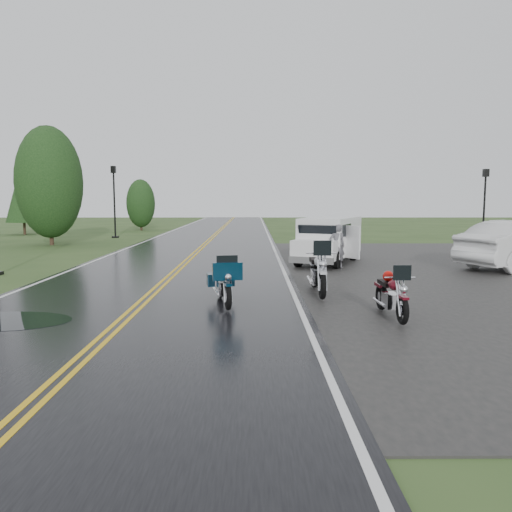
{
  "coord_description": "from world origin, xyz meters",
  "views": [
    {
      "loc": [
        2.72,
        -11.65,
        2.55
      ],
      "look_at": [
        2.8,
        2.0,
        1.0
      ],
      "focal_mm": 35.0,
      "sensor_mm": 36.0,
      "label": 1
    }
  ],
  "objects_px": {
    "motorcycle_silver": "(323,273)",
    "lamp_post_far_right": "(484,209)",
    "motorcycle_teal": "(228,286)",
    "lamp_post_far_left": "(114,202)",
    "motorcycle_red": "(403,299)",
    "person_at_van": "(337,247)",
    "van_white": "(299,243)"
  },
  "relations": [
    {
      "from": "motorcycle_silver",
      "to": "lamp_post_far_right",
      "type": "bearing_deg",
      "value": 53.89
    },
    {
      "from": "motorcycle_teal",
      "to": "lamp_post_far_left",
      "type": "xyz_separation_m",
      "value": [
        -8.66,
        22.33,
        1.78
      ]
    },
    {
      "from": "lamp_post_far_left",
      "to": "lamp_post_far_right",
      "type": "bearing_deg",
      "value": -19.33
    },
    {
      "from": "motorcycle_red",
      "to": "motorcycle_silver",
      "type": "relative_size",
      "value": 0.81
    },
    {
      "from": "motorcycle_red",
      "to": "motorcycle_teal",
      "type": "xyz_separation_m",
      "value": [
        -3.54,
        1.34,
        0.04
      ]
    },
    {
      "from": "motorcycle_silver",
      "to": "lamp_post_far_right",
      "type": "relative_size",
      "value": 0.59
    },
    {
      "from": "person_at_van",
      "to": "lamp_post_far_right",
      "type": "height_order",
      "value": "lamp_post_far_right"
    },
    {
      "from": "motorcycle_silver",
      "to": "lamp_post_far_left",
      "type": "xyz_separation_m",
      "value": [
        -10.95,
        21.15,
        1.68
      ]
    },
    {
      "from": "van_white",
      "to": "person_at_van",
      "type": "distance_m",
      "value": 1.46
    },
    {
      "from": "person_at_van",
      "to": "lamp_post_far_right",
      "type": "bearing_deg",
      "value": -148.82
    },
    {
      "from": "motorcycle_teal",
      "to": "lamp_post_far_right",
      "type": "xyz_separation_m",
      "value": [
        12.59,
        14.88,
        1.46
      ]
    },
    {
      "from": "motorcycle_red",
      "to": "lamp_post_far_right",
      "type": "height_order",
      "value": "lamp_post_far_right"
    },
    {
      "from": "motorcycle_teal",
      "to": "van_white",
      "type": "distance_m",
      "value": 7.94
    },
    {
      "from": "motorcycle_teal",
      "to": "lamp_post_far_right",
      "type": "distance_m",
      "value": 19.55
    },
    {
      "from": "lamp_post_far_left",
      "to": "lamp_post_far_right",
      "type": "xyz_separation_m",
      "value": [
        21.25,
        -7.45,
        -0.32
      ]
    },
    {
      "from": "van_white",
      "to": "person_at_van",
      "type": "xyz_separation_m",
      "value": [
        1.36,
        -0.51,
        -0.12
      ]
    },
    {
      "from": "motorcycle_silver",
      "to": "lamp_post_far_right",
      "type": "xyz_separation_m",
      "value": [
        10.3,
        13.7,
        1.36
      ]
    },
    {
      "from": "motorcycle_teal",
      "to": "van_white",
      "type": "bearing_deg",
      "value": 62.92
    },
    {
      "from": "motorcycle_red",
      "to": "motorcycle_teal",
      "type": "relative_size",
      "value": 0.94
    },
    {
      "from": "motorcycle_silver",
      "to": "van_white",
      "type": "height_order",
      "value": "van_white"
    },
    {
      "from": "motorcycle_silver",
      "to": "van_white",
      "type": "relative_size",
      "value": 0.52
    },
    {
      "from": "motorcycle_red",
      "to": "van_white",
      "type": "bearing_deg",
      "value": 96.09
    },
    {
      "from": "lamp_post_far_left",
      "to": "motorcycle_teal",
      "type": "bearing_deg",
      "value": -68.81
    },
    {
      "from": "person_at_van",
      "to": "lamp_post_far_right",
      "type": "xyz_separation_m",
      "value": [
        8.95,
        7.79,
        1.27
      ]
    },
    {
      "from": "motorcycle_teal",
      "to": "motorcycle_silver",
      "type": "relative_size",
      "value": 0.86
    },
    {
      "from": "motorcycle_teal",
      "to": "motorcycle_silver",
      "type": "height_order",
      "value": "motorcycle_silver"
    },
    {
      "from": "person_at_van",
      "to": "lamp_post_far_left",
      "type": "distance_m",
      "value": 19.65
    },
    {
      "from": "van_white",
      "to": "lamp_post_far_left",
      "type": "distance_m",
      "value": 18.41
    },
    {
      "from": "motorcycle_silver",
      "to": "lamp_post_far_right",
      "type": "distance_m",
      "value": 17.19
    },
    {
      "from": "motorcycle_red",
      "to": "person_at_van",
      "type": "bearing_deg",
      "value": 87.39
    },
    {
      "from": "motorcycle_red",
      "to": "person_at_van",
      "type": "xyz_separation_m",
      "value": [
        0.1,
        8.43,
        0.23
      ]
    },
    {
      "from": "lamp_post_far_right",
      "to": "van_white",
      "type": "bearing_deg",
      "value": -144.76
    }
  ]
}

